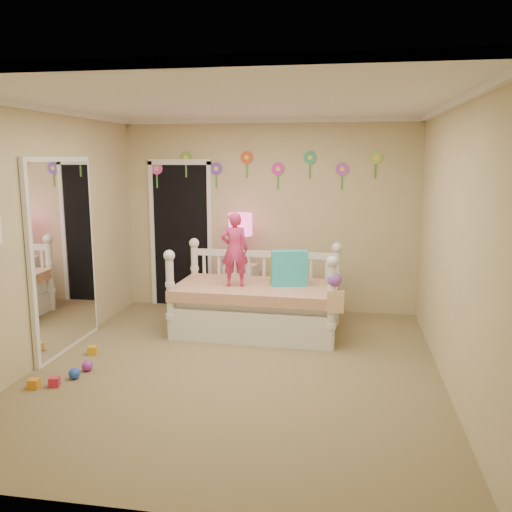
% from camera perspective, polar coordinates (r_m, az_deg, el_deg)
% --- Properties ---
extents(floor, '(4.00, 4.50, 0.01)m').
position_cam_1_polar(floor, '(5.53, -2.10, -11.87)').
color(floor, '#7F684C').
rests_on(floor, ground).
extents(ceiling, '(4.00, 4.50, 0.01)m').
position_cam_1_polar(ceiling, '(5.14, -2.30, 16.05)').
color(ceiling, white).
rests_on(ceiling, floor).
extents(back_wall, '(4.00, 0.01, 2.60)m').
position_cam_1_polar(back_wall, '(7.37, 1.37, 4.23)').
color(back_wall, tan).
rests_on(back_wall, floor).
extents(left_wall, '(0.01, 4.50, 2.60)m').
position_cam_1_polar(left_wall, '(5.91, -21.55, 1.96)').
color(left_wall, tan).
rests_on(left_wall, floor).
extents(right_wall, '(0.01, 4.50, 2.60)m').
position_cam_1_polar(right_wall, '(5.16, 20.12, 0.91)').
color(right_wall, tan).
rests_on(right_wall, floor).
extents(crown_molding, '(4.00, 4.50, 0.06)m').
position_cam_1_polar(crown_molding, '(5.13, -2.30, 15.71)').
color(crown_molding, white).
rests_on(crown_molding, ceiling).
extents(daybed, '(1.98, 1.11, 1.06)m').
position_cam_1_polar(daybed, '(6.48, 0.06, -3.57)').
color(daybed, white).
rests_on(daybed, floor).
extents(pillow_turquoise, '(0.44, 0.24, 0.42)m').
position_cam_1_polar(pillow_turquoise, '(6.38, 3.56, -1.30)').
color(pillow_turquoise, teal).
rests_on(pillow_turquoise, daybed).
extents(pillow_lime, '(0.37, 0.20, 0.34)m').
position_cam_1_polar(pillow_lime, '(6.47, 3.09, -1.53)').
color(pillow_lime, '#7DBC39').
rests_on(pillow_lime, daybed).
extents(child, '(0.35, 0.26, 0.88)m').
position_cam_1_polar(child, '(6.32, -2.28, 0.70)').
color(child, '#D5306C').
rests_on(child, daybed).
extents(nightstand, '(0.45, 0.37, 0.68)m').
position_cam_1_polar(nightstand, '(7.27, -1.62, -3.54)').
color(nightstand, white).
rests_on(nightstand, floor).
extents(table_lamp, '(0.31, 0.31, 0.69)m').
position_cam_1_polar(table_lamp, '(7.12, -1.66, 2.69)').
color(table_lamp, '#F8216B').
rests_on(table_lamp, nightstand).
extents(closet_doorway, '(0.90, 0.04, 2.07)m').
position_cam_1_polar(closet_doorway, '(7.67, -7.95, 2.37)').
color(closet_doorway, black).
rests_on(closet_doorway, back_wall).
extents(flower_decals, '(3.40, 0.02, 0.50)m').
position_cam_1_polar(flower_decals, '(7.33, 0.67, 9.21)').
color(flower_decals, '#B2668C').
rests_on(flower_decals, back_wall).
extents(mirror_closet, '(0.07, 1.30, 2.10)m').
position_cam_1_polar(mirror_closet, '(6.19, -19.66, 0.08)').
color(mirror_closet, white).
rests_on(mirror_closet, left_wall).
extents(hanging_bag, '(0.20, 0.16, 0.36)m').
position_cam_1_polar(hanging_bag, '(5.88, 8.25, -3.98)').
color(hanging_bag, beige).
rests_on(hanging_bag, daybed).
extents(toy_scatter, '(1.27, 1.51, 0.11)m').
position_cam_1_polar(toy_scatter, '(5.69, -20.36, -11.29)').
color(toy_scatter, '#996666').
rests_on(toy_scatter, floor).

